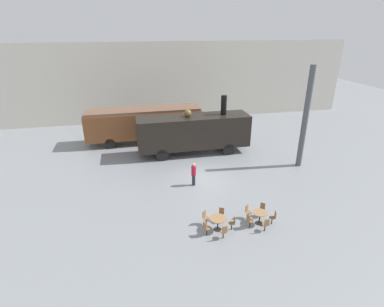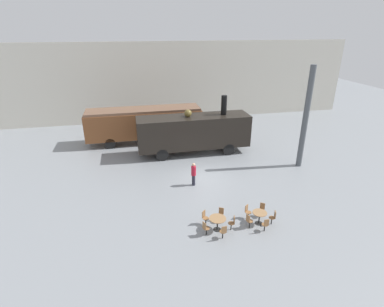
# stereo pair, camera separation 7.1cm
# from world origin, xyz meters

# --- Properties ---
(ground_plane) EXTENTS (80.00, 80.00, 0.00)m
(ground_plane) POSITION_xyz_m (0.00, 0.00, 0.00)
(ground_plane) COLOR gray
(backdrop_wall) EXTENTS (44.00, 0.15, 9.00)m
(backdrop_wall) POSITION_xyz_m (0.00, 15.71, 4.50)
(backdrop_wall) COLOR beige
(backdrop_wall) RESTS_ON ground_plane
(passenger_coach_wooden) EXTENTS (10.94, 2.68, 3.32)m
(passenger_coach_wooden) POSITION_xyz_m (-3.90, 8.64, 1.96)
(passenger_coach_wooden) COLOR brown
(passenger_coach_wooden) RESTS_ON ground_plane
(steam_locomotive) EXTENTS (9.78, 2.47, 5.07)m
(steam_locomotive) POSITION_xyz_m (0.16, 4.80, 2.05)
(steam_locomotive) COLOR black
(steam_locomotive) RESTS_ON ground_plane
(cafe_table_near) EXTENTS (0.83, 0.83, 0.75)m
(cafe_table_near) POSITION_xyz_m (1.60, -6.24, 0.58)
(cafe_table_near) COLOR black
(cafe_table_near) RESTS_ON ground_plane
(cafe_table_mid) EXTENTS (0.95, 0.95, 0.77)m
(cafe_table_mid) POSITION_xyz_m (-0.92, -6.28, 0.62)
(cafe_table_mid) COLOR black
(cafe_table_mid) RESTS_ON ground_plane
(cafe_chair_0) EXTENTS (0.39, 0.37, 0.87)m
(cafe_chair_0) POSITION_xyz_m (2.35, -6.46, 0.51)
(cafe_chair_0) COLOR black
(cafe_chair_0) RESTS_ON ground_plane
(cafe_chair_1) EXTENTS (0.40, 0.40, 0.87)m
(cafe_chair_1) POSITION_xyz_m (2.05, -5.59, 0.51)
(cafe_chair_1) COLOR black
(cafe_chair_1) RESTS_ON ground_plane
(cafe_chair_2) EXTENTS (0.40, 0.40, 0.87)m
(cafe_chair_2) POSITION_xyz_m (1.12, -5.61, 0.51)
(cafe_chair_2) COLOR black
(cafe_chair_2) RESTS_ON ground_plane
(cafe_chair_3) EXTENTS (0.39, 0.37, 0.87)m
(cafe_chair_3) POSITION_xyz_m (0.85, -6.50, 0.51)
(cafe_chair_3) COLOR black
(cafe_chair_3) RESTS_ON ground_plane
(cafe_chair_4) EXTENTS (0.36, 0.36, 0.87)m
(cafe_chair_4) POSITION_xyz_m (1.61, -7.02, 0.51)
(cafe_chair_4) COLOR black
(cafe_chair_4) RESTS_ON ground_plane
(cafe_chair_5) EXTENTS (0.40, 0.40, 0.87)m
(cafe_chair_5) POSITION_xyz_m (-1.49, -5.65, 0.51)
(cafe_chair_5) COLOR black
(cafe_chair_5) RESTS_ON ground_plane
(cafe_chair_6) EXTENTS (0.40, 0.38, 0.87)m
(cafe_chair_6) POSITION_xyz_m (-1.70, -6.62, 0.51)
(cafe_chair_6) COLOR black
(cafe_chair_6) RESTS_ON ground_plane
(cafe_chair_7) EXTENTS (0.36, 0.37, 0.87)m
(cafe_chair_7) POSITION_xyz_m (-0.84, -7.13, 0.51)
(cafe_chair_7) COLOR black
(cafe_chair_7) RESTS_ON ground_plane
(cafe_chair_8) EXTENTS (0.38, 0.36, 0.87)m
(cafe_chair_8) POSITION_xyz_m (-0.10, -6.46, 0.51)
(cafe_chair_8) COLOR black
(cafe_chair_8) RESTS_ON ground_plane
(cafe_chair_9) EXTENTS (0.39, 0.40, 0.87)m
(cafe_chair_9) POSITION_xyz_m (-0.50, -5.55, 0.51)
(cafe_chair_9) COLOR black
(cafe_chair_9) RESTS_ON ground_plane
(visitor_person) EXTENTS (0.34, 0.34, 1.73)m
(visitor_person) POSITION_xyz_m (-1.13, -1.01, 0.94)
(visitor_person) COLOR #262633
(visitor_person) RESTS_ON ground_plane
(support_pillar) EXTENTS (0.44, 0.44, 8.00)m
(support_pillar) POSITION_xyz_m (8.00, 0.40, 4.00)
(support_pillar) COLOR #4C5156
(support_pillar) RESTS_ON ground_plane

